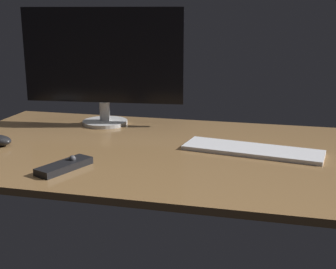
# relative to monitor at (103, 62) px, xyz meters

# --- Properties ---
(desk) EXTENTS (1.40, 0.84, 0.02)m
(desk) POSITION_rel_monitor_xyz_m (0.27, -0.27, -0.25)
(desk) COLOR olive
(desk) RESTS_ON ground
(monitor) EXTENTS (0.61, 0.17, 0.44)m
(monitor) POSITION_rel_monitor_xyz_m (0.00, 0.00, 0.00)
(monitor) COLOR silver
(monitor) RESTS_ON desk
(keyboard) EXTENTS (0.44, 0.19, 0.01)m
(keyboard) POSITION_rel_monitor_xyz_m (0.58, -0.24, -0.23)
(keyboard) COLOR white
(keyboard) RESTS_ON desk
(media_remote) EXTENTS (0.11, 0.18, 0.03)m
(media_remote) POSITION_rel_monitor_xyz_m (0.09, -0.53, -0.23)
(media_remote) COLOR black
(media_remote) RESTS_ON desk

